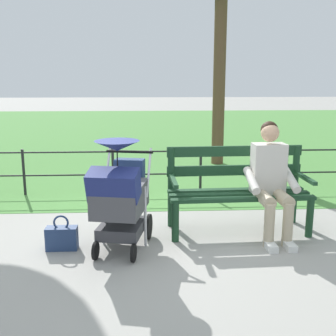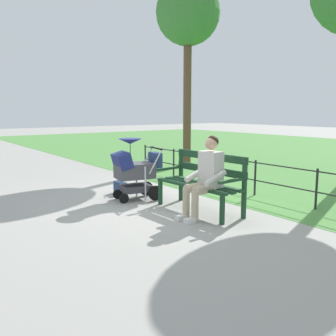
# 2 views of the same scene
# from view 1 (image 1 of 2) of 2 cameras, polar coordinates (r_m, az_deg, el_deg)

# --- Properties ---
(ground_plane) EXTENTS (60.00, 60.00, 0.00)m
(ground_plane) POSITION_cam_1_polar(r_m,az_deg,el_deg) (4.85, -0.97, -8.90)
(ground_plane) COLOR #9E9B93
(grass_lawn) EXTENTS (40.00, 16.00, 0.01)m
(grass_lawn) POSITION_cam_1_polar(r_m,az_deg,el_deg) (13.43, -2.24, 4.94)
(grass_lawn) COLOR #518E42
(grass_lawn) RESTS_ON ground
(park_bench) EXTENTS (1.62, 0.66, 0.96)m
(park_bench) POSITION_cam_1_polar(r_m,az_deg,el_deg) (4.90, 9.38, -2.36)
(park_bench) COLOR #193D23
(park_bench) RESTS_ON ground
(person_on_bench) EXTENTS (0.55, 0.74, 1.28)m
(person_on_bench) POSITION_cam_1_polar(r_m,az_deg,el_deg) (4.74, 13.80, -1.20)
(person_on_bench) COLOR tan
(person_on_bench) RESTS_ON ground
(stroller) EXTENTS (0.65, 0.96, 1.15)m
(stroller) POSITION_cam_1_polar(r_m,az_deg,el_deg) (4.27, -6.50, -3.56)
(stroller) COLOR black
(stroller) RESTS_ON ground
(handbag) EXTENTS (0.32, 0.14, 0.37)m
(handbag) POSITION_cam_1_polar(r_m,az_deg,el_deg) (4.53, -14.21, -9.13)
(handbag) COLOR navy
(handbag) RESTS_ON ground
(park_fence) EXTENTS (6.67, 0.04, 0.70)m
(park_fence) POSITION_cam_1_polar(r_m,az_deg,el_deg) (6.35, -1.50, 0.19)
(park_fence) COLOR black
(park_fence) RESTS_ON ground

